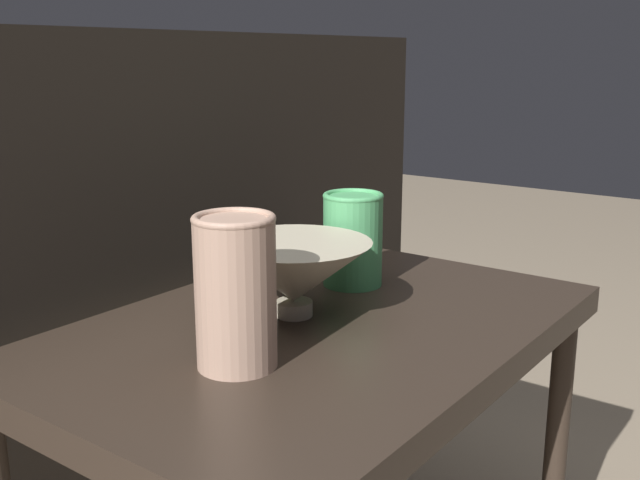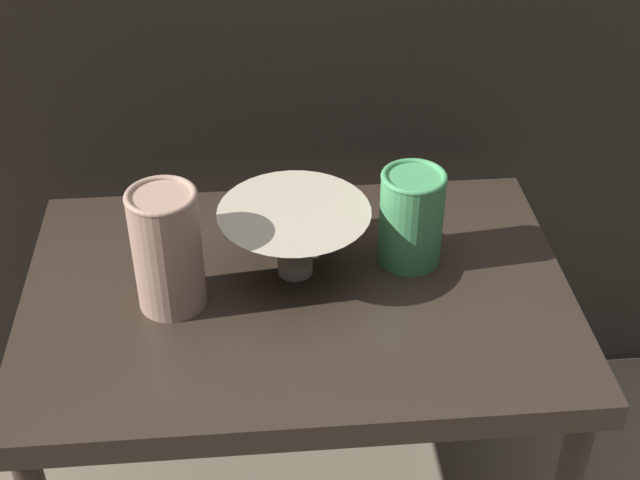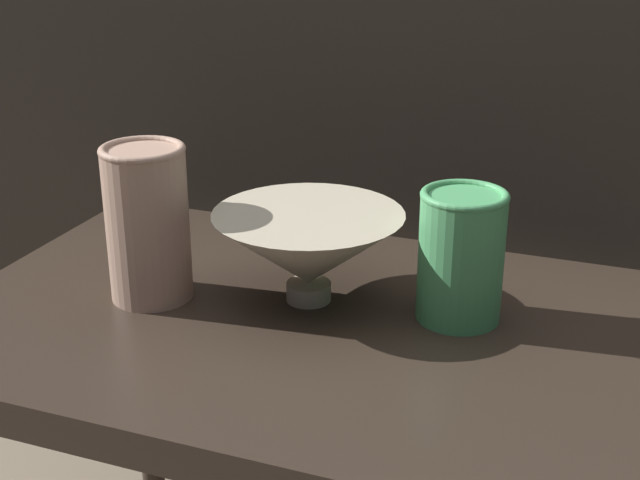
# 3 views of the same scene
# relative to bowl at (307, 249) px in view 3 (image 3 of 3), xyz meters

# --- Properties ---
(table) EXTENTS (0.76, 0.52, 0.51)m
(table) POSITION_rel_bowl_xyz_m (0.00, -0.04, -0.12)
(table) COLOR #2D231C
(table) RESTS_ON ground_plane
(couch_backdrop) EXTENTS (1.59, 0.50, 0.90)m
(couch_backdrop) POSITION_rel_bowl_xyz_m (0.00, 0.55, -0.13)
(couch_backdrop) COLOR black
(couch_backdrop) RESTS_ON ground_plane
(bowl) EXTENTS (0.21, 0.21, 0.10)m
(bowl) POSITION_rel_bowl_xyz_m (0.00, 0.00, 0.00)
(bowl) COLOR #B2A88E
(bowl) RESTS_ON table
(vase_textured_left) EXTENTS (0.09, 0.09, 0.18)m
(vase_textured_left) POSITION_rel_bowl_xyz_m (-0.17, -0.05, 0.03)
(vase_textured_left) COLOR tan
(vase_textured_left) RESTS_ON table
(vase_colorful_right) EXTENTS (0.09, 0.09, 0.14)m
(vase_colorful_right) POSITION_rel_bowl_xyz_m (0.17, 0.02, 0.01)
(vase_colorful_right) COLOR #47995B
(vase_colorful_right) RESTS_ON table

